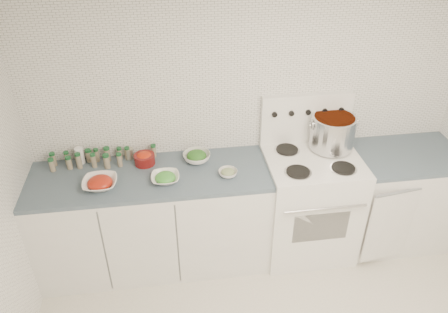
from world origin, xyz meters
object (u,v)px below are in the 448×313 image
stove (308,201)px  bowl_snowpea (165,178)px  stock_pot (333,131)px  bowl_tomato (100,183)px

stove → bowl_snowpea: bearing=-175.5°
stock_pot → stove: bearing=-143.1°
bowl_snowpea → bowl_tomato: bearing=-179.5°
stove → bowl_tomato: bearing=-176.7°
bowl_tomato → bowl_snowpea: bowl_tomato is taller
bowl_snowpea → stove: bearing=4.5°
stock_pot → bowl_snowpea: bearing=-170.4°
stove → bowl_tomato: size_ratio=5.22×
stove → bowl_snowpea: (-1.18, -0.09, 0.43)m
bowl_tomato → stock_pot: bearing=7.2°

